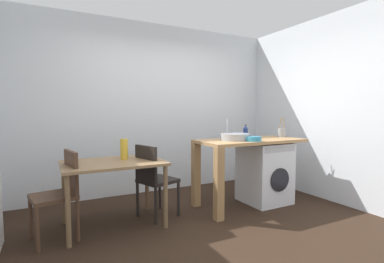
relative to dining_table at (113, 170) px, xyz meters
The scene contains 15 objects.
ground_plane 1.24m from the dining_table, 32.72° to the right, with size 5.46×5.46×0.00m, color black.
wall_back 1.64m from the dining_table, 52.74° to the left, with size 4.60×0.10×2.70m, color silver.
wall_counter_side 3.18m from the dining_table, 10.69° to the right, with size 0.10×3.80×2.70m, color silver.
dining_table is the anchor object (origin of this frame).
chair_person_seat 0.57m from the dining_table, behind, with size 0.47×0.47×0.90m.
chair_opposite 0.50m from the dining_table, ahead, with size 0.51×0.51×0.90m.
kitchen_counter 1.65m from the dining_table, ahead, with size 1.50×0.68×0.92m.
washing_machine 2.12m from the dining_table, ahead, with size 0.60×0.61×0.86m.
sink_basin 1.62m from the dining_table, ahead, with size 0.38×0.38×0.09m, color #9EA0A5.
tap 1.64m from the dining_table, ahead, with size 0.02×0.02×0.28m, color #B2B2B7.
bottle_tall_green 1.95m from the dining_table, ahead, with size 0.07×0.07×0.19m.
mixing_bowl 1.79m from the dining_table, 10.68° to the right, with size 0.22×0.22×0.06m.
utensil_crock 2.50m from the dining_table, ahead, with size 0.11×0.11×0.30m.
vase 0.28m from the dining_table, 33.69° to the left, with size 0.09×0.09×0.24m, color gold.
scissors 1.83m from the dining_table, ahead, with size 0.15×0.06×0.01m.
Camera 1 is at (-1.54, -2.63, 1.31)m, focal length 26.35 mm.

